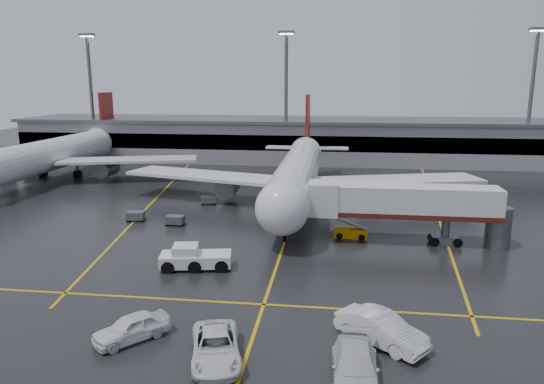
# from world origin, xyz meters

# --- Properties ---
(ground) EXTENTS (220.00, 220.00, 0.00)m
(ground) POSITION_xyz_m (0.00, 0.00, 0.00)
(ground) COLOR black
(ground) RESTS_ON ground
(apron_line_centre) EXTENTS (0.25, 90.00, 0.02)m
(apron_line_centre) POSITION_xyz_m (0.00, 0.00, 0.01)
(apron_line_centre) COLOR gold
(apron_line_centre) RESTS_ON ground
(apron_line_stop) EXTENTS (60.00, 0.25, 0.02)m
(apron_line_stop) POSITION_xyz_m (0.00, -22.00, 0.01)
(apron_line_stop) COLOR gold
(apron_line_stop) RESTS_ON ground
(apron_line_left) EXTENTS (9.99, 69.35, 0.02)m
(apron_line_left) POSITION_xyz_m (-20.00, 10.00, 0.01)
(apron_line_left) COLOR gold
(apron_line_left) RESTS_ON ground
(apron_line_right) EXTENTS (7.57, 69.64, 0.02)m
(apron_line_right) POSITION_xyz_m (18.00, 10.00, 0.01)
(apron_line_right) COLOR gold
(apron_line_right) RESTS_ON ground
(terminal) EXTENTS (122.00, 19.00, 8.60)m
(terminal) POSITION_xyz_m (0.00, 47.93, 4.32)
(terminal) COLOR gray
(terminal) RESTS_ON ground
(light_mast_left) EXTENTS (3.00, 1.20, 25.45)m
(light_mast_left) POSITION_xyz_m (-45.00, 42.00, 14.47)
(light_mast_left) COLOR #595B60
(light_mast_left) RESTS_ON ground
(light_mast_mid) EXTENTS (3.00, 1.20, 25.45)m
(light_mast_mid) POSITION_xyz_m (-5.00, 42.00, 14.47)
(light_mast_mid) COLOR #595B60
(light_mast_mid) RESTS_ON ground
(light_mast_right) EXTENTS (3.00, 1.20, 25.45)m
(light_mast_right) POSITION_xyz_m (40.00, 42.00, 14.47)
(light_mast_right) COLOR #595B60
(light_mast_right) RESTS_ON ground
(main_airliner) EXTENTS (48.80, 45.60, 14.10)m
(main_airliner) POSITION_xyz_m (0.00, 9.70, 4.21)
(main_airliner) COLOR silver
(main_airliner) RESTS_ON ground
(second_airliner) EXTENTS (48.80, 45.60, 14.10)m
(second_airliner) POSITION_xyz_m (-42.00, 21.70, 4.21)
(second_airliner) COLOR silver
(second_airliner) RESTS_ON ground
(jet_bridge) EXTENTS (19.90, 3.40, 6.05)m
(jet_bridge) POSITION_xyz_m (11.87, -6.00, 3.93)
(jet_bridge) COLOR silver
(jet_bridge) RESTS_ON ground
(pushback_tractor) EXTENTS (6.47, 3.61, 2.19)m
(pushback_tractor) POSITION_xyz_m (-7.13, -15.54, 0.87)
(pushback_tractor) COLOR silver
(pushback_tractor) RESTS_ON ground
(belt_loader) EXTENTS (3.52, 1.88, 2.15)m
(belt_loader) POSITION_xyz_m (6.75, -4.89, 0.53)
(belt_loader) COLOR orange
(belt_loader) RESTS_ON ground
(service_van_a) EXTENTS (4.21, 6.48, 1.66)m
(service_van_a) POSITION_xyz_m (-1.69, -29.68, 0.83)
(service_van_a) COLOR white
(service_van_a) RESTS_ON ground
(service_van_b) EXTENTS (2.51, 6.17, 1.79)m
(service_van_b) POSITION_xyz_m (6.29, -30.85, 0.89)
(service_van_b) COLOR silver
(service_van_b) RESTS_ON ground
(service_van_c) EXTENTS (5.91, 5.36, 1.96)m
(service_van_c) POSITION_xyz_m (8.02, -26.48, 0.98)
(service_van_c) COLOR white
(service_van_c) RESTS_ON ground
(service_van_d) EXTENTS (4.73, 4.88, 1.65)m
(service_van_d) POSITION_xyz_m (-7.52, -28.07, 0.83)
(service_van_d) COLOR white
(service_van_d) RESTS_ON ground
(baggage_cart_a) EXTENTS (2.07, 1.41, 1.12)m
(baggage_cart_a) POSITION_xyz_m (-13.01, -2.87, 0.63)
(baggage_cart_a) COLOR #595B60
(baggage_cart_a) RESTS_ON ground
(baggage_cart_b) EXTENTS (2.18, 1.60, 1.12)m
(baggage_cart_b) POSITION_xyz_m (-18.19, -1.73, 0.63)
(baggage_cart_b) COLOR #595B60
(baggage_cart_b) RESTS_ON ground
(baggage_cart_c) EXTENTS (2.25, 1.74, 1.12)m
(baggage_cart_c) POSITION_xyz_m (-11.78, 7.37, 0.63)
(baggage_cart_c) COLOR #595B60
(baggage_cart_c) RESTS_ON ground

